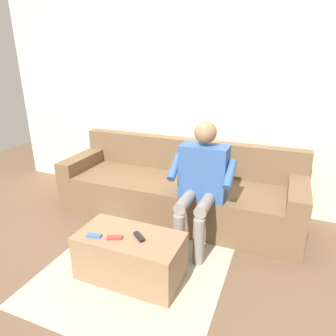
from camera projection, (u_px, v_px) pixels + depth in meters
ground_plane at (152, 248)px, 2.84m from camera, size 8.00×8.00×0.00m
back_wall at (194, 92)px, 3.42m from camera, size 5.15×0.06×2.65m
couch at (178, 192)px, 3.36m from camera, size 2.62×0.82×0.82m
coffee_table at (130, 256)px, 2.42m from camera, size 0.84×0.43×0.39m
person_solo_seated at (201, 178)px, 2.74m from camera, size 0.59×0.57×1.17m
remote_blue at (94, 236)px, 2.33m from camera, size 0.12×0.07×0.02m
remote_red at (115, 237)px, 2.31m from camera, size 0.12×0.09×0.02m
remote_black at (139, 237)px, 2.31m from camera, size 0.12×0.11×0.03m
floor_rug at (139, 265)px, 2.60m from camera, size 1.46×1.61×0.01m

